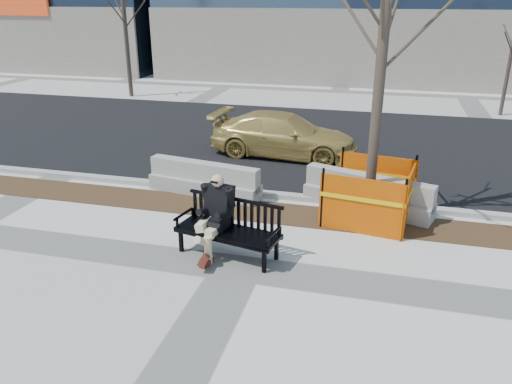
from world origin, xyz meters
TOP-DOWN VIEW (x-y plane):
  - ground at (0.00, 0.00)m, footprint 120.00×120.00m
  - mulch_strip at (0.00, 2.60)m, footprint 40.00×1.20m
  - asphalt_street at (0.00, 8.80)m, footprint 60.00×10.40m
  - curb at (0.00, 3.55)m, footprint 60.00×0.25m
  - bench at (-0.31, 0.42)m, footprint 2.18×1.15m
  - seated_man at (-0.59, 0.54)m, footprint 0.88×1.22m
  - tree_fence at (2.21, 2.84)m, footprint 3.06×3.06m
  - sedan at (-0.57, 7.03)m, footprint 4.63×2.14m
  - jersey_barrier_left at (-1.85, 3.32)m, footprint 3.00×1.07m
  - jersey_barrier_right at (2.16, 3.34)m, footprint 3.06×1.52m
  - far_tree_left at (-9.83, 14.76)m, footprint 2.58×2.58m
  - far_tree_right at (7.07, 14.79)m, footprint 2.18×2.18m

SIDE VIEW (x-z plane):
  - ground at x=0.00m, z-range 0.00..0.00m
  - bench at x=-0.31m, z-range -0.55..0.55m
  - seated_man at x=-0.59m, z-range -0.78..0.78m
  - tree_fence at x=2.21m, z-range -3.36..3.36m
  - sedan at x=-0.57m, z-range -0.65..0.65m
  - jersey_barrier_left at x=-1.85m, z-range -0.42..0.42m
  - jersey_barrier_right at x=2.16m, z-range -0.43..0.43m
  - far_tree_left at x=-9.83m, z-range -3.09..3.09m
  - far_tree_right at x=7.07m, z-range -2.31..2.31m
  - asphalt_street at x=0.00m, z-range 0.00..0.01m
  - mulch_strip at x=0.00m, z-range -0.01..0.01m
  - curb at x=0.00m, z-range 0.00..0.12m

